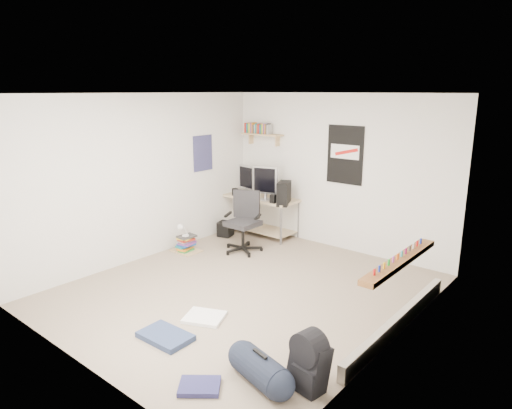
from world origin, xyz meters
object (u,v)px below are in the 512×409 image
Objects in this scene: office_chair at (243,222)px; book_stack at (186,242)px; desk at (260,214)px; duffel_bag at (260,369)px; backpack at (309,367)px.

book_stack is (-0.71, -0.59, -0.34)m from office_chair.
office_chair is at bearing 39.82° from book_stack.
desk is 4.39m from duffel_bag.
duffel_bag is at bearing -137.90° from backpack.
desk is 1.50× the size of office_chair.
book_stack is at bearing -100.17° from desk.
duffel_bag is (2.78, -3.39, -0.22)m from desk.
duffel_bag is 1.16× the size of book_stack.
desk is at bearing 89.54° from office_chair.
backpack is at bearing -25.66° from book_stack.
desk is 3.09× the size of book_stack.
office_chair is 0.98m from book_stack.
desk is 1.54m from book_stack.
office_chair is 3.56m from backpack.
duffel_bag is at bearing -48.80° from desk.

